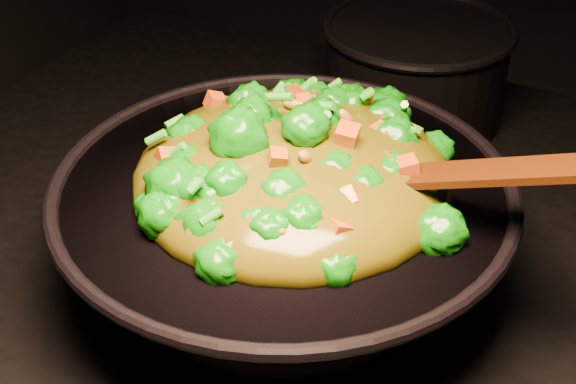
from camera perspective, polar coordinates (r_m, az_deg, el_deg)
The scene contains 4 objects.
wok at distance 0.82m, azimuth -0.32°, elevation -3.06°, with size 0.45×0.45×0.12m, color black, non-canonical shape.
stir_fry at distance 0.76m, azimuth 0.37°, elevation 4.10°, with size 0.32×0.32×0.11m, color #117A08, non-canonical shape.
spatula at distance 0.73m, azimuth 10.54°, elevation 1.19°, with size 0.27×0.04×0.01m, color #3B1107.
back_pot at distance 1.13m, azimuth 9.00°, elevation 8.50°, with size 0.25×0.25×0.14m, color black.
Camera 1 is at (0.27, -0.68, 1.47)m, focal length 50.00 mm.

